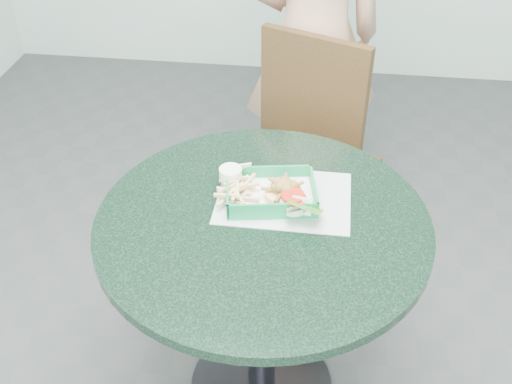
# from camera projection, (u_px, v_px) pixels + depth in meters

# --- Properties ---
(cafe_table) EXTENTS (0.92, 0.92, 0.75)m
(cafe_table) POSITION_uv_depth(u_px,v_px,m) (262.00, 268.00, 1.75)
(cafe_table) COLOR #25252B
(cafe_table) RESTS_ON floor
(dining_chair) EXTENTS (0.45, 0.45, 0.93)m
(dining_chair) POSITION_uv_depth(u_px,v_px,m) (309.00, 143.00, 2.36)
(dining_chair) COLOR #322117
(dining_chair) RESTS_ON floor
(diner_person) EXTENTS (0.75, 0.61, 1.78)m
(diner_person) POSITION_uv_depth(u_px,v_px,m) (314.00, 23.00, 2.40)
(diner_person) COLOR tan
(diner_person) RESTS_ON floor
(placemat) EXTENTS (0.38, 0.28, 0.00)m
(placemat) POSITION_uv_depth(u_px,v_px,m) (284.00, 203.00, 1.71)
(placemat) COLOR #AEBEBC
(placemat) RESTS_ON cafe_table
(food_basket) EXTENTS (0.25, 0.18, 0.05)m
(food_basket) POSITION_uv_depth(u_px,v_px,m) (271.00, 201.00, 1.70)
(food_basket) COLOR #128647
(food_basket) RESTS_ON placemat
(crab_sandwich) EXTENTS (0.11, 0.11, 0.07)m
(crab_sandwich) POSITION_uv_depth(u_px,v_px,m) (283.00, 195.00, 1.66)
(crab_sandwich) COLOR #DFB46F
(crab_sandwich) RESTS_ON food_basket
(fries_pile) EXTENTS (0.14, 0.14, 0.04)m
(fries_pile) POSITION_uv_depth(u_px,v_px,m) (240.00, 192.00, 1.69)
(fries_pile) COLOR #DAB87A
(fries_pile) RESTS_ON food_basket
(sauce_ramekin) EXTENTS (0.07, 0.07, 0.04)m
(sauce_ramekin) POSITION_uv_depth(u_px,v_px,m) (235.00, 175.00, 1.73)
(sauce_ramekin) COLOR white
(sauce_ramekin) RESTS_ON food_basket
(garnish_cup) EXTENTS (0.11, 0.11, 0.05)m
(garnish_cup) POSITION_uv_depth(u_px,v_px,m) (292.00, 211.00, 1.62)
(garnish_cup) COLOR silver
(garnish_cup) RESTS_ON food_basket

